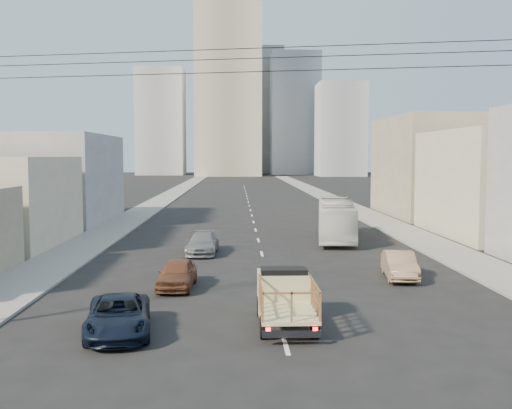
{
  "coord_description": "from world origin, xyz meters",
  "views": [
    {
      "loc": [
        -1.57,
        -16.69,
        6.04
      ],
      "look_at": [
        -0.54,
        14.69,
        3.5
      ],
      "focal_mm": 42.0,
      "sensor_mm": 36.0,
      "label": 1
    }
  ],
  "objects": [
    {
      "name": "bldg_right_far",
      "position": [
        20.0,
        44.0,
        5.0
      ],
      "size": [
        12.0,
        16.0,
        10.0
      ],
      "primitive_type": "cube",
      "color": "gray",
      "rests_on": "ground"
    },
    {
      "name": "sedan_grey",
      "position": [
        -3.67,
        20.12,
        0.65
      ],
      "size": [
        2.0,
        4.54,
        1.3
      ],
      "primitive_type": "imported",
      "rotation": [
        0.0,
        0.0,
        -0.04
      ],
      "color": "slate",
      "rests_on": "ground"
    },
    {
      "name": "sedan_brown",
      "position": [
        -4.3,
        10.49,
        0.66
      ],
      "size": [
        1.75,
        3.97,
        1.33
      ],
      "primitive_type": "imported",
      "rotation": [
        0.0,
        0.0,
        -0.05
      ],
      "color": "brown",
      "rests_on": "ground"
    },
    {
      "name": "midrise_east",
      "position": [
        30.0,
        165.0,
        14.0
      ],
      "size": [
        14.0,
        14.0,
        28.0
      ],
      "primitive_type": "cube",
      "color": "#989AA0",
      "rests_on": "ground"
    },
    {
      "name": "navy_pickup",
      "position": [
        -5.59,
        3.39,
        0.63
      ],
      "size": [
        2.75,
        4.82,
        1.27
      ],
      "primitive_type": "imported",
      "rotation": [
        0.0,
        0.0,
        0.15
      ],
      "color": "black",
      "rests_on": "ground"
    },
    {
      "name": "midrise_nw",
      "position": [
        -26.0,
        180.0,
        17.0
      ],
      "size": [
        15.0,
        15.0,
        34.0
      ],
      "primitive_type": "cube",
      "color": "#989AA0",
      "rests_on": "ground"
    },
    {
      "name": "lane_dashes",
      "position": [
        0.0,
        53.0,
        0.01
      ],
      "size": [
        0.15,
        104.0,
        0.01
      ],
      "color": "silver",
      "rests_on": "ground"
    },
    {
      "name": "sidewalk_left",
      "position": [
        -11.75,
        70.0,
        0.06
      ],
      "size": [
        3.5,
        180.0,
        0.12
      ],
      "primitive_type": "cube",
      "color": "gray",
      "rests_on": "ground"
    },
    {
      "name": "city_bus",
      "position": [
        5.65,
        26.15,
        1.47
      ],
      "size": [
        3.88,
        10.8,
        2.94
      ],
      "primitive_type": "imported",
      "rotation": [
        0.0,
        0.0,
        -0.14
      ],
      "color": "silver",
      "rests_on": "ground"
    },
    {
      "name": "ground",
      "position": [
        0.0,
        0.0,
        0.0
      ],
      "size": [
        420.0,
        420.0,
        0.0
      ],
      "primitive_type": "plane",
      "color": "black",
      "rests_on": "ground"
    },
    {
      "name": "bldg_left_far",
      "position": [
        -19.5,
        39.0,
        4.0
      ],
      "size": [
        12.0,
        16.0,
        8.0
      ],
      "primitive_type": "cube",
      "color": "gray",
      "rests_on": "ground"
    },
    {
      "name": "high_rise_tower",
      "position": [
        -4.0,
        170.0,
        30.0
      ],
      "size": [
        20.0,
        20.0,
        60.0
      ],
      "primitive_type": "cube",
      "color": "tan",
      "rests_on": "ground"
    },
    {
      "name": "overhead_wires",
      "position": [
        0.0,
        1.5,
        8.97
      ],
      "size": [
        23.01,
        5.02,
        0.72
      ],
      "color": "black",
      "rests_on": "ground"
    },
    {
      "name": "midrise_ne",
      "position": [
        18.0,
        185.0,
        20.0
      ],
      "size": [
        16.0,
        16.0,
        40.0
      ],
      "primitive_type": "cube",
      "color": "#989AA0",
      "rests_on": "ground"
    },
    {
      "name": "midrise_back",
      "position": [
        6.0,
        200.0,
        22.0
      ],
      "size": [
        18.0,
        18.0,
        44.0
      ],
      "primitive_type": "cube",
      "color": "gray",
      "rests_on": "ground"
    },
    {
      "name": "sidewalk_right",
      "position": [
        11.75,
        70.0,
        0.06
      ],
      "size": [
        3.5,
        180.0,
        0.12
      ],
      "primitive_type": "cube",
      "color": "gray",
      "rests_on": "ground"
    },
    {
      "name": "flatbed_pickup",
      "position": [
        0.18,
        4.31,
        1.09
      ],
      "size": [
        1.95,
        4.41,
        1.9
      ],
      "color": "#C0B881",
      "rests_on": "ground"
    },
    {
      "name": "sedan_tan",
      "position": [
        6.5,
        12.29,
        0.66
      ],
      "size": [
        1.86,
        4.15,
        1.32
      ],
      "primitive_type": "imported",
      "rotation": [
        0.0,
        0.0,
        -0.12
      ],
      "color": "#937456",
      "rests_on": "ground"
    }
  ]
}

